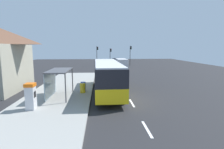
% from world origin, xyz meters
% --- Properties ---
extents(ground_plane, '(56.00, 92.00, 0.04)m').
position_xyz_m(ground_plane, '(0.00, 14.00, -0.02)').
color(ground_plane, '#262628').
extents(sidewalk_platform, '(6.20, 30.00, 0.18)m').
position_xyz_m(sidewalk_platform, '(-6.40, 2.00, 0.09)').
color(sidewalk_platform, '#999993').
rests_on(sidewalk_platform, ground).
extents(lane_stripe_seg_0, '(0.16, 2.20, 0.01)m').
position_xyz_m(lane_stripe_seg_0, '(0.25, -6.00, 0.01)').
color(lane_stripe_seg_0, silver).
rests_on(lane_stripe_seg_0, ground).
extents(lane_stripe_seg_1, '(0.16, 2.20, 0.01)m').
position_xyz_m(lane_stripe_seg_1, '(0.25, -1.00, 0.01)').
color(lane_stripe_seg_1, silver).
rests_on(lane_stripe_seg_1, ground).
extents(lane_stripe_seg_2, '(0.16, 2.20, 0.01)m').
position_xyz_m(lane_stripe_seg_2, '(0.25, 4.00, 0.01)').
color(lane_stripe_seg_2, silver).
rests_on(lane_stripe_seg_2, ground).
extents(lane_stripe_seg_3, '(0.16, 2.20, 0.01)m').
position_xyz_m(lane_stripe_seg_3, '(0.25, 9.00, 0.01)').
color(lane_stripe_seg_3, silver).
rests_on(lane_stripe_seg_3, ground).
extents(lane_stripe_seg_4, '(0.16, 2.20, 0.01)m').
position_xyz_m(lane_stripe_seg_4, '(0.25, 14.00, 0.01)').
color(lane_stripe_seg_4, silver).
rests_on(lane_stripe_seg_4, ground).
extents(lane_stripe_seg_5, '(0.16, 2.20, 0.01)m').
position_xyz_m(lane_stripe_seg_5, '(0.25, 19.00, 0.01)').
color(lane_stripe_seg_5, silver).
rests_on(lane_stripe_seg_5, ground).
extents(lane_stripe_seg_6, '(0.16, 2.20, 0.01)m').
position_xyz_m(lane_stripe_seg_6, '(0.25, 24.00, 0.01)').
color(lane_stripe_seg_6, silver).
rests_on(lane_stripe_seg_6, ground).
extents(lane_stripe_seg_7, '(0.16, 2.20, 0.01)m').
position_xyz_m(lane_stripe_seg_7, '(0.25, 29.00, 0.01)').
color(lane_stripe_seg_7, silver).
rests_on(lane_stripe_seg_7, ground).
extents(bus, '(2.78, 11.07, 3.21)m').
position_xyz_m(bus, '(-1.71, 2.63, 1.84)').
color(bus, yellow).
rests_on(bus, ground).
extents(white_van, '(2.23, 5.28, 2.30)m').
position_xyz_m(white_van, '(2.20, 22.85, 1.34)').
color(white_van, silver).
rests_on(white_van, ground).
extents(sedan_near, '(2.02, 4.48, 1.52)m').
position_xyz_m(sedan_near, '(2.30, 39.14, 0.79)').
color(sedan_near, black).
rests_on(sedan_near, ground).
extents(sedan_far, '(1.99, 4.47, 1.52)m').
position_xyz_m(sedan_far, '(2.30, 32.19, 0.79)').
color(sedan_far, '#B7B7BC').
rests_on(sedan_far, ground).
extents(ticket_machine, '(0.66, 0.76, 1.94)m').
position_xyz_m(ticket_machine, '(-7.50, -2.54, 1.17)').
color(ticket_machine, silver).
rests_on(ticket_machine, sidewalk_platform).
extents(recycling_bin_yellow, '(0.52, 0.52, 0.95)m').
position_xyz_m(recycling_bin_yellow, '(-4.20, 2.25, 0.66)').
color(recycling_bin_yellow, yellow).
rests_on(recycling_bin_yellow, sidewalk_platform).
extents(recycling_bin_blue, '(0.52, 0.52, 0.95)m').
position_xyz_m(recycling_bin_blue, '(-4.20, 2.95, 0.66)').
color(recycling_bin_blue, blue).
rests_on(recycling_bin_blue, sidewalk_platform).
extents(traffic_light_near_side, '(0.49, 0.28, 5.15)m').
position_xyz_m(traffic_light_near_side, '(5.50, 31.00, 3.42)').
color(traffic_light_near_side, '#2D2D2D').
rests_on(traffic_light_near_side, ground).
extents(traffic_light_far_side, '(0.49, 0.28, 5.00)m').
position_xyz_m(traffic_light_far_side, '(-3.10, 31.80, 3.33)').
color(traffic_light_far_side, '#2D2D2D').
rests_on(traffic_light_far_side, ground).
extents(traffic_light_median, '(0.49, 0.28, 4.52)m').
position_xyz_m(traffic_light_median, '(0.41, 32.60, 3.03)').
color(traffic_light_median, '#2D2D2D').
rests_on(traffic_light_median, ground).
extents(bus_shelter, '(1.80, 4.00, 2.50)m').
position_xyz_m(bus_shelter, '(-6.41, 0.81, 2.10)').
color(bus_shelter, '#4C4C51').
rests_on(bus_shelter, sidewalk_platform).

